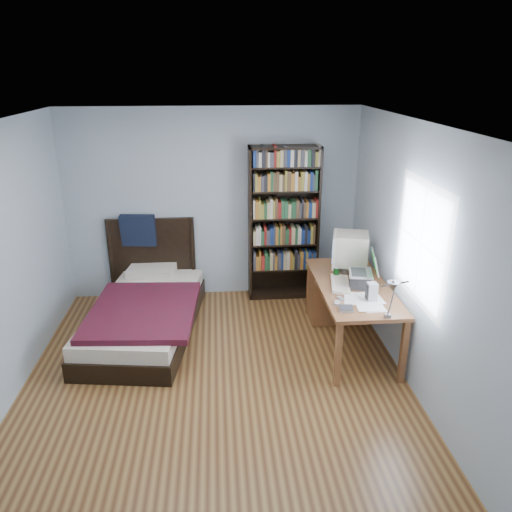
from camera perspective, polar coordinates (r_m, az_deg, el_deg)
The scene contains 14 objects.
room at distance 4.58m, azimuth -4.66°, elevation -0.90°, with size 4.20×4.24×2.50m.
desk at distance 6.04m, azimuth 9.70°, elevation -4.21°, with size 0.75×1.63×0.73m.
crt_monitor at distance 5.79m, azimuth 10.59°, elevation 0.73°, with size 0.49×0.45×0.46m.
laptop at distance 5.46m, azimuth 12.00°, elevation -2.33°, with size 0.38×0.37×0.39m.
desk_lamp at distance 4.39m, azimuth 15.36°, elevation -3.77°, with size 0.21×0.46×0.55m.
keyboard at distance 5.47m, azimuth 9.60°, elevation -3.18°, with size 0.19×0.48×0.03m, color beige.
speaker at distance 5.16m, azimuth 13.10°, elevation -4.01°, with size 0.10×0.10×0.19m, color #99999C.
soda_can at distance 5.65m, azimuth 9.15°, elevation -1.88°, with size 0.06×0.06×0.12m, color #073715.
mouse at distance 5.80m, azimuth 10.02°, elevation -1.78°, with size 0.06×0.11×0.04m, color silver.
phone_silver at distance 5.16m, azimuth 9.63°, elevation -4.78°, with size 0.05×0.09×0.02m, color silver.
phone_grey at distance 5.05m, azimuth 9.25°, elevation -5.30°, with size 0.05×0.10×0.02m, color #99999C.
external_drive at distance 4.94m, azimuth 10.26°, elevation -5.95°, with size 0.13×0.13×0.03m, color #99999C.
bookshelf at distance 6.55m, azimuth 3.16°, elevation 3.68°, with size 0.91×0.30×2.03m.
bed at distance 6.08m, azimuth -12.51°, elevation -5.98°, with size 1.37×2.29×1.16m.
Camera 1 is at (0.05, -4.26, 2.94)m, focal length 35.00 mm.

